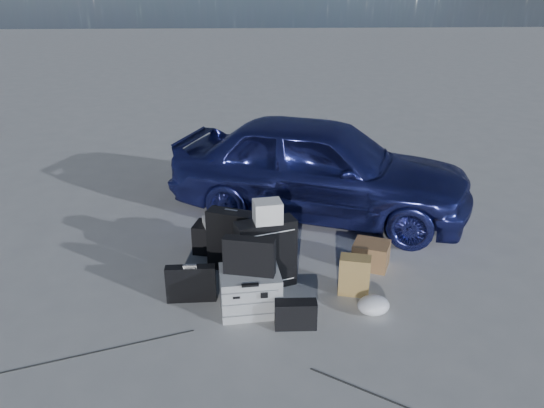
{
  "coord_description": "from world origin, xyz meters",
  "views": [
    {
      "loc": [
        -0.2,
        -3.87,
        2.65
      ],
      "look_at": [
        0.04,
        0.85,
        0.66
      ],
      "focal_mm": 35.0,
      "sensor_mm": 36.0,
      "label": 1
    }
  ],
  "objects_px": {
    "suitcase_left": "(232,241)",
    "suitcase_right": "(266,254)",
    "duffel_bag": "(224,239)",
    "cardboard_box": "(371,255)",
    "car": "(320,167)",
    "pelican_case": "(250,291)",
    "briefcase": "(191,284)"
  },
  "relations": [
    {
      "from": "briefcase",
      "to": "suitcase_left",
      "type": "height_order",
      "value": "suitcase_left"
    },
    {
      "from": "pelican_case",
      "to": "duffel_bag",
      "type": "height_order",
      "value": "pelican_case"
    },
    {
      "from": "cardboard_box",
      "to": "suitcase_right",
      "type": "bearing_deg",
      "value": -163.91
    },
    {
      "from": "car",
      "to": "suitcase_left",
      "type": "xyz_separation_m",
      "value": [
        -1.03,
        -1.32,
        -0.29
      ]
    },
    {
      "from": "pelican_case",
      "to": "suitcase_left",
      "type": "bearing_deg",
      "value": 97.29
    },
    {
      "from": "suitcase_left",
      "to": "suitcase_right",
      "type": "distance_m",
      "value": 0.46
    },
    {
      "from": "car",
      "to": "briefcase",
      "type": "xyz_separation_m",
      "value": [
        -1.39,
        -1.87,
        -0.43
      ]
    },
    {
      "from": "car",
      "to": "suitcase_right",
      "type": "distance_m",
      "value": 1.82
    },
    {
      "from": "car",
      "to": "duffel_bag",
      "type": "bearing_deg",
      "value": 152.0
    },
    {
      "from": "pelican_case",
      "to": "suitcase_left",
      "type": "height_order",
      "value": "suitcase_left"
    },
    {
      "from": "cardboard_box",
      "to": "car",
      "type": "bearing_deg",
      "value": 104.7
    },
    {
      "from": "duffel_bag",
      "to": "cardboard_box",
      "type": "bearing_deg",
      "value": -0.27
    },
    {
      "from": "suitcase_left",
      "to": "car",
      "type": "bearing_deg",
      "value": 74.58
    },
    {
      "from": "briefcase",
      "to": "cardboard_box",
      "type": "xyz_separation_m",
      "value": [
        1.74,
        0.53,
        -0.04
      ]
    },
    {
      "from": "pelican_case",
      "to": "briefcase",
      "type": "height_order",
      "value": "pelican_case"
    },
    {
      "from": "suitcase_right",
      "to": "duffel_bag",
      "type": "xyz_separation_m",
      "value": [
        -0.41,
        0.68,
        -0.17
      ]
    },
    {
      "from": "suitcase_right",
      "to": "cardboard_box",
      "type": "relative_size",
      "value": 1.94
    },
    {
      "from": "pelican_case",
      "to": "briefcase",
      "type": "distance_m",
      "value": 0.55
    },
    {
      "from": "briefcase",
      "to": "cardboard_box",
      "type": "distance_m",
      "value": 1.82
    },
    {
      "from": "cardboard_box",
      "to": "suitcase_left",
      "type": "bearing_deg",
      "value": 179.16
    },
    {
      "from": "briefcase",
      "to": "suitcase_left",
      "type": "bearing_deg",
      "value": 55.58
    },
    {
      "from": "pelican_case",
      "to": "briefcase",
      "type": "relative_size",
      "value": 1.16
    },
    {
      "from": "suitcase_left",
      "to": "duffel_bag",
      "type": "relative_size",
      "value": 0.99
    },
    {
      "from": "suitcase_left",
      "to": "cardboard_box",
      "type": "bearing_deg",
      "value": 21.71
    },
    {
      "from": "pelican_case",
      "to": "car",
      "type": "bearing_deg",
      "value": 61.43
    },
    {
      "from": "briefcase",
      "to": "suitcase_left",
      "type": "xyz_separation_m",
      "value": [
        0.36,
        0.55,
        0.14
      ]
    },
    {
      "from": "briefcase",
      "to": "pelican_case",
      "type": "bearing_deg",
      "value": -18.92
    },
    {
      "from": "car",
      "to": "cardboard_box",
      "type": "distance_m",
      "value": 1.46
    },
    {
      "from": "car",
      "to": "duffel_bag",
      "type": "xyz_separation_m",
      "value": [
        -1.12,
        -0.97,
        -0.45
      ]
    },
    {
      "from": "car",
      "to": "suitcase_left",
      "type": "relative_size",
      "value": 5.7
    },
    {
      "from": "suitcase_left",
      "to": "duffel_bag",
      "type": "xyz_separation_m",
      "value": [
        -0.09,
        0.35,
        -0.15
      ]
    },
    {
      "from": "suitcase_left",
      "to": "pelican_case",
      "type": "bearing_deg",
      "value": -54.62
    }
  ]
}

